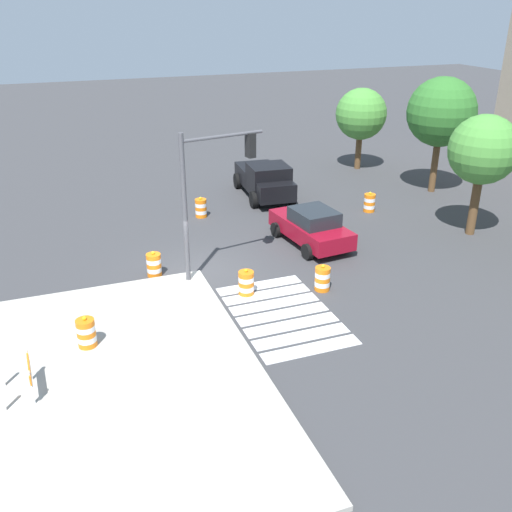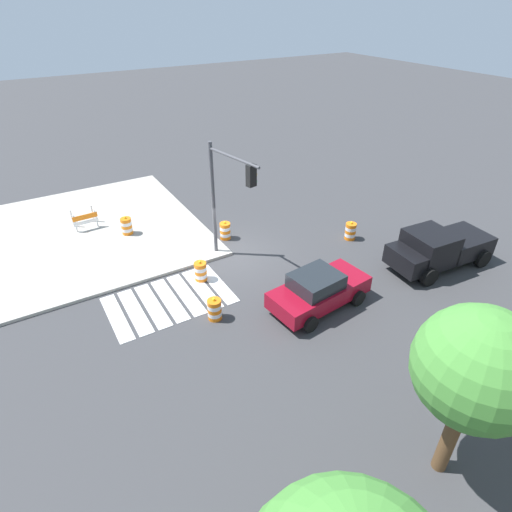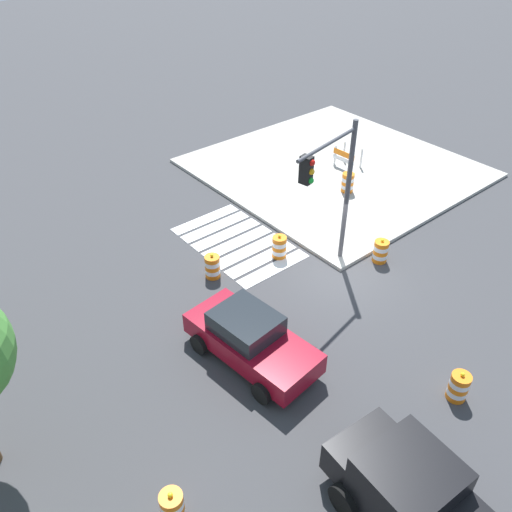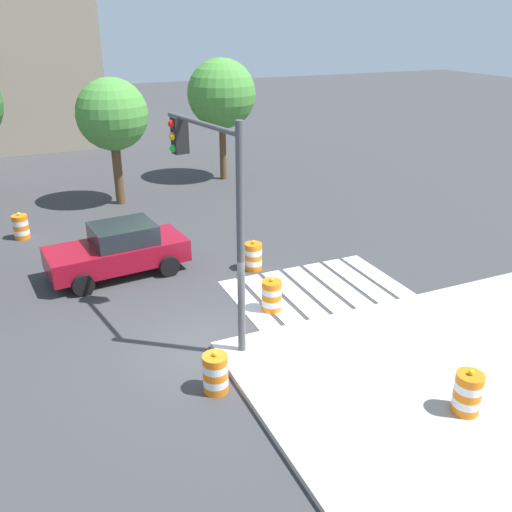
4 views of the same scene
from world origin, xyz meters
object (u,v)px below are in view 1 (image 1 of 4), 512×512
traffic_barrel_crosswalk_end (154,265)px  traffic_barrel_median_near (322,279)px  construction_barricade (24,375)px  street_tree_streetside_mid (361,114)px  pickup_truck (265,180)px  street_tree_streetside_near (442,112)px  sports_car (311,226)px  traffic_barrel_median_far (201,208)px  traffic_light_pole (212,178)px  traffic_barrel_on_sidewalk (86,333)px  street_tree_corner_lot (483,151)px  traffic_barrel_far_curb (246,283)px  traffic_barrel_near_corner (369,203)px

traffic_barrel_crosswalk_end → traffic_barrel_median_near: bearing=59.0°
construction_barricade → street_tree_streetside_mid: size_ratio=0.26×
pickup_truck → street_tree_streetside_near: street_tree_streetside_near is taller
sports_car → street_tree_streetside_near: bearing=114.9°
pickup_truck → traffic_barrel_crosswalk_end: (7.29, -7.43, -0.52)m
construction_barricade → street_tree_streetside_near: size_ratio=0.21×
traffic_barrel_median_far → traffic_light_pole: (6.48, -1.23, 3.46)m
traffic_barrel_on_sidewalk → traffic_light_pole: traffic_light_pole is taller
sports_car → traffic_barrel_median_near: (4.02, -1.46, -0.36)m
traffic_barrel_crosswalk_end → construction_barricade: 7.68m
traffic_barrel_median_far → traffic_barrel_on_sidewalk: (10.00, -6.32, 0.15)m
pickup_truck → construction_barricade: (13.40, -12.09, -0.25)m
street_tree_corner_lot → street_tree_streetside_mid: bearing=176.7°
sports_car → traffic_barrel_far_curb: 5.39m
traffic_barrel_crosswalk_end → street_tree_streetside_near: size_ratio=0.17×
traffic_barrel_on_sidewalk → construction_barricade: traffic_barrel_on_sidewalk is taller
traffic_light_pole → street_tree_streetside_mid: size_ratio=1.12×
traffic_barrel_near_corner → street_tree_corner_lot: (4.19, 2.76, 3.38)m
pickup_truck → street_tree_streetside_mid: size_ratio=1.08×
traffic_barrel_on_sidewalk → street_tree_streetside_near: (-9.46, 19.36, 3.70)m
traffic_barrel_crosswalk_end → street_tree_streetside_mid: (-10.62, 14.94, 2.90)m
pickup_truck → street_tree_streetside_near: 9.87m
traffic_barrel_crosswalk_end → traffic_barrel_median_far: size_ratio=1.00×
traffic_barrel_far_curb → street_tree_streetside_mid: street_tree_streetside_mid is taller
sports_car → traffic_light_pole: bearing=-72.1°
traffic_barrel_near_corner → construction_barricade: size_ratio=0.78×
traffic_light_pole → traffic_barrel_crosswalk_end: bearing=-111.1°
traffic_barrel_far_curb → traffic_light_pole: 3.96m
traffic_barrel_median_near → construction_barricade: bearing=-74.7°
traffic_barrel_crosswalk_end → traffic_light_pole: bearing=68.9°
traffic_barrel_median_far → traffic_barrel_far_curb: 8.34m
traffic_barrel_near_corner → traffic_light_pole: (4.29, -9.32, 3.46)m
sports_car → traffic_barrel_median_near: bearing=-20.0°
sports_car → street_tree_streetside_mid: size_ratio=0.91×
traffic_barrel_far_curb → construction_barricade: (3.43, -7.45, 0.27)m
traffic_barrel_on_sidewalk → street_tree_corner_lot: bearing=101.9°
traffic_light_pole → traffic_barrel_median_near: bearing=53.4°
traffic_barrel_median_far → street_tree_streetside_mid: street_tree_streetside_mid is taller
traffic_barrel_median_near → traffic_barrel_far_curb: 2.80m
sports_car → street_tree_streetside_mid: (-9.92, 7.96, 2.54)m
traffic_barrel_median_near → traffic_light_pole: (-2.47, -3.33, 3.46)m
traffic_barrel_median_near → traffic_barrel_on_sidewalk: size_ratio=1.00×
pickup_truck → traffic_light_pole: size_ratio=0.96×
street_tree_streetside_near → construction_barricade: bearing=-62.0°
traffic_barrel_on_sidewalk → street_tree_streetside_mid: 23.45m
pickup_truck → traffic_barrel_far_curb: pickup_truck is taller
traffic_barrel_far_curb → traffic_light_pole: (-1.84, -0.61, 3.46)m
pickup_truck → street_tree_corner_lot: size_ratio=0.99×
traffic_barrel_crosswalk_end → traffic_barrel_median_far: (-5.64, 3.42, 0.00)m
pickup_truck → traffic_barrel_median_near: pickup_truck is taller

